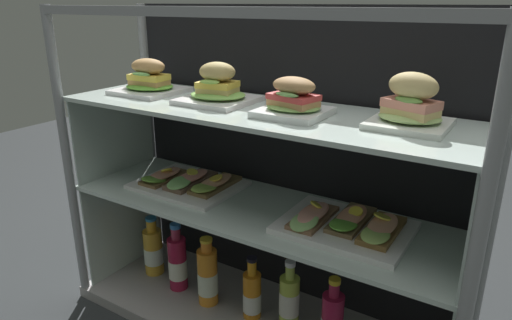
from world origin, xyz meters
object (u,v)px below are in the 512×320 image
object	(u,v)px
open_sandwich_tray_near_left_corner	(189,182)
juice_bottle_front_second	(178,263)
juice_bottle_tucked_behind	(208,277)
plated_roll_sandwich_far_left	(218,89)
juice_bottle_front_right_end	(153,251)
plated_roll_sandwich_near_left_corner	(411,107)
plated_roll_sandwich_mid_right	(149,81)
juice_bottle_front_left_end	(252,295)
juice_bottle_front_fourth	(289,303)
plated_roll_sandwich_center	(293,101)
open_sandwich_tray_right_of_center	(346,225)

from	to	relation	value
open_sandwich_tray_near_left_corner	juice_bottle_front_second	size ratio (longest dim) A/B	1.34
juice_bottle_front_second	juice_bottle_tucked_behind	world-z (taller)	juice_bottle_front_second
plated_roll_sandwich_far_left	juice_bottle_tucked_behind	xyz separation A→B (m)	(-0.04, -0.03, -0.63)
juice_bottle_front_right_end	plated_roll_sandwich_near_left_corner	bearing A→B (deg)	0.95
plated_roll_sandwich_mid_right	juice_bottle_front_left_end	distance (m)	0.77
plated_roll_sandwich_mid_right	juice_bottle_tucked_behind	world-z (taller)	plated_roll_sandwich_mid_right
juice_bottle_front_left_end	open_sandwich_tray_near_left_corner	bearing A→B (deg)	175.48
plated_roll_sandwich_mid_right	juice_bottle_front_right_end	distance (m)	0.64
juice_bottle_front_fourth	juice_bottle_front_right_end	bearing A→B (deg)	178.19
plated_roll_sandwich_far_left	juice_bottle_front_fourth	size ratio (longest dim) A/B	0.81
plated_roll_sandwich_far_left	juice_bottle_front_right_end	distance (m)	0.72
plated_roll_sandwich_mid_right	plated_roll_sandwich_center	world-z (taller)	plated_roll_sandwich_mid_right
juice_bottle_front_second	open_sandwich_tray_right_of_center	bearing A→B (deg)	1.40
open_sandwich_tray_near_left_corner	juice_bottle_tucked_behind	xyz separation A→B (m)	(0.10, -0.04, -0.31)
open_sandwich_tray_near_left_corner	juice_bottle_front_left_end	bearing A→B (deg)	-4.52
plated_roll_sandwich_mid_right	juice_bottle_front_second	size ratio (longest dim) A/B	0.78
plated_roll_sandwich_mid_right	juice_bottle_front_right_end	bearing A→B (deg)	175.81
plated_roll_sandwich_mid_right	juice_bottle_front_second	xyz separation A→B (m)	(0.09, -0.02, -0.63)
plated_roll_sandwich_near_left_corner	juice_bottle_front_left_end	size ratio (longest dim) A/B	0.82
plated_roll_sandwich_mid_right	juice_bottle_front_fourth	size ratio (longest dim) A/B	0.80
plated_roll_sandwich_near_left_corner	juice_bottle_front_right_end	distance (m)	1.09
open_sandwich_tray_near_left_corner	open_sandwich_tray_right_of_center	size ratio (longest dim) A/B	1.00
juice_bottle_front_right_end	juice_bottle_tucked_behind	world-z (taller)	juice_bottle_tucked_behind
open_sandwich_tray_near_left_corner	juice_bottle_tucked_behind	bearing A→B (deg)	-21.61
plated_roll_sandwich_mid_right	juice_bottle_tucked_behind	bearing A→B (deg)	-7.96
plated_roll_sandwich_far_left	plated_roll_sandwich_near_left_corner	world-z (taller)	plated_roll_sandwich_near_left_corner
plated_roll_sandwich_far_left	juice_bottle_front_right_end	world-z (taller)	plated_roll_sandwich_far_left
open_sandwich_tray_right_of_center	juice_bottle_tucked_behind	xyz separation A→B (m)	(-0.46, -0.03, -0.31)
open_sandwich_tray_right_of_center	juice_bottle_front_right_end	bearing A→B (deg)	179.15
open_sandwich_tray_near_left_corner	juice_bottle_front_right_end	bearing A→B (deg)	-179.61
plated_roll_sandwich_mid_right	juice_bottle_front_right_end	size ratio (longest dim) A/B	0.86
juice_bottle_front_right_end	juice_bottle_front_left_end	distance (m)	0.45
plated_roll_sandwich_far_left	juice_bottle_front_left_end	xyz separation A→B (m)	(0.13, -0.01, -0.65)
plated_roll_sandwich_center	juice_bottle_front_second	world-z (taller)	plated_roll_sandwich_center
juice_bottle_front_second	juice_bottle_front_fourth	size ratio (longest dim) A/B	1.03
juice_bottle_front_right_end	open_sandwich_tray_near_left_corner	bearing A→B (deg)	0.39
open_sandwich_tray_near_left_corner	juice_bottle_front_left_end	distance (m)	0.42
juice_bottle_tucked_behind	juice_bottle_front_left_end	size ratio (longest dim) A/B	1.12
plated_roll_sandwich_near_left_corner	juice_bottle_front_left_end	bearing A→B (deg)	-175.40
juice_bottle_front_second	juice_bottle_front_left_end	bearing A→B (deg)	1.18
juice_bottle_tucked_behind	plated_roll_sandwich_near_left_corner	bearing A→B (deg)	4.97
juice_bottle_tucked_behind	plated_roll_sandwich_mid_right	bearing A→B (deg)	172.04
plated_roll_sandwich_mid_right	juice_bottle_tucked_behind	size ratio (longest dim) A/B	0.81
juice_bottle_front_right_end	juice_bottle_front_fourth	world-z (taller)	juice_bottle_front_fourth
open_sandwich_tray_near_left_corner	juice_bottle_tucked_behind	distance (m)	0.33
juice_bottle_front_left_end	plated_roll_sandwich_center	bearing A→B (deg)	-5.50
plated_roll_sandwich_mid_right	juice_bottle_front_fourth	xyz separation A→B (m)	(0.53, -0.01, -0.63)
plated_roll_sandwich_center	juice_bottle_front_right_end	bearing A→B (deg)	176.83
plated_roll_sandwich_center	juice_bottle_front_right_end	xyz separation A→B (m)	(-0.59, 0.03, -0.64)
juice_bottle_front_fourth	open_sandwich_tray_right_of_center	bearing A→B (deg)	2.61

